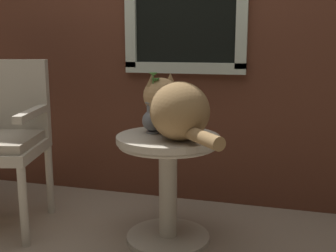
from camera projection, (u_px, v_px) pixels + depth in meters
name	position (u px, v px, depth m)	size (l,w,h in m)	color
ground_plane	(127.00, 246.00, 2.20)	(6.00, 6.00, 0.00)	gray
back_wall	(167.00, 2.00, 2.67)	(4.00, 0.07, 2.60)	#562D1E
wicker_side_table	(168.00, 171.00, 2.20)	(0.53, 0.53, 0.58)	#B2A893
cat	(176.00, 108.00, 2.07)	(0.50, 0.54, 0.31)	olive
pewter_vase_with_ivy	(153.00, 116.00, 2.20)	(0.11, 0.11, 0.32)	slate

